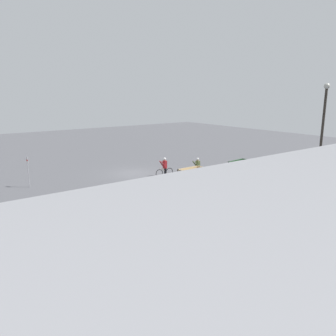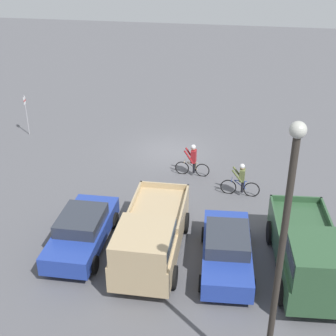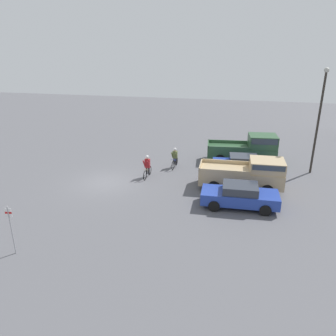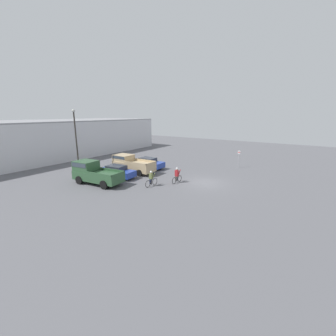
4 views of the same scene
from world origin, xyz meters
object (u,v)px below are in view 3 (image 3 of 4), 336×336
at_px(sedan_0, 243,165).
at_px(sedan_1, 240,195).
at_px(cyclist_1, 175,158).
at_px(pickup_truck_0, 248,148).
at_px(lamppost, 319,115).
at_px(cyclist_0, 147,166).
at_px(fire_lane_sign, 11,226).
at_px(pickup_truck_1, 247,173).

bearing_deg(sedan_0, sedan_1, -1.72).
height_order(sedan_1, cyclist_1, cyclist_1).
relative_size(pickup_truck_0, sedan_0, 1.22).
distance_m(pickup_truck_0, lamppost, 5.92).
relative_size(sedan_0, cyclist_0, 2.65).
xyz_separation_m(pickup_truck_0, sedan_1, (8.46, -0.55, -0.47)).
xyz_separation_m(pickup_truck_0, cyclist_1, (2.59, -5.70, -0.41)).
xyz_separation_m(cyclist_0, fire_lane_sign, (10.53, -3.46, 0.64)).
relative_size(pickup_truck_1, lamppost, 0.72).
bearing_deg(pickup_truck_1, pickup_truck_0, 178.79).
xyz_separation_m(pickup_truck_0, pickup_truck_1, (5.64, -0.12, -0.09)).
relative_size(sedan_0, cyclist_1, 2.55).
distance_m(pickup_truck_0, cyclist_0, 8.87).
height_order(pickup_truck_0, sedan_1, pickup_truck_0).
bearing_deg(pickup_truck_0, cyclist_0, -55.19).
height_order(sedan_0, lamppost, lamppost).
bearing_deg(fire_lane_sign, cyclist_1, 158.81).
bearing_deg(cyclist_1, cyclist_0, -32.51).
relative_size(sedan_1, fire_lane_sign, 1.87).
distance_m(cyclist_1, lamppost, 11.10).
xyz_separation_m(sedan_1, fire_lane_sign, (7.13, -10.19, 0.75)).
bearing_deg(pickup_truck_1, fire_lane_sign, -46.90).
height_order(sedan_1, cyclist_0, cyclist_0).
distance_m(pickup_truck_0, sedan_1, 8.49).
height_order(cyclist_1, fire_lane_sign, fire_lane_sign).
relative_size(sedan_1, cyclist_0, 2.61).
relative_size(pickup_truck_0, sedan_1, 1.24).
xyz_separation_m(pickup_truck_1, cyclist_0, (-0.59, -7.16, -0.27)).
relative_size(pickup_truck_1, sedan_1, 1.21).
xyz_separation_m(sedan_1, lamppost, (-6.99, 5.26, 3.75)).
height_order(sedan_0, pickup_truck_1, pickup_truck_1).
height_order(sedan_0, sedan_1, sedan_1).
xyz_separation_m(sedan_1, cyclist_1, (-5.87, -5.15, 0.07)).
bearing_deg(cyclist_0, pickup_truck_1, 85.32).
distance_m(pickup_truck_1, lamppost, 7.22).
height_order(sedan_0, fire_lane_sign, fire_lane_sign).
height_order(pickup_truck_0, fire_lane_sign, fire_lane_sign).
bearing_deg(pickup_truck_0, sedan_0, -7.67).
xyz_separation_m(sedan_0, cyclist_1, (-0.27, -5.32, 0.09)).
xyz_separation_m(pickup_truck_1, cyclist_1, (-3.06, -5.58, -0.31)).
height_order(cyclist_0, fire_lane_sign, fire_lane_sign).
height_order(pickup_truck_1, sedan_1, pickup_truck_1).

